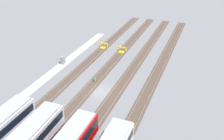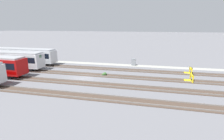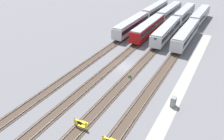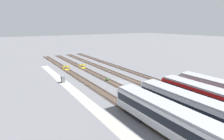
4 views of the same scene
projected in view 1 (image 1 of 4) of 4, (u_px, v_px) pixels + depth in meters
name	position (u px, v px, depth m)	size (l,w,h in m)	color
ground_plane	(101.00, 92.00, 44.59)	(400.00, 400.00, 0.00)	slate
service_walkway	(43.00, 80.00, 48.35)	(54.00, 2.00, 0.01)	#9E9E93
rail_track_nearest	(64.00, 84.00, 46.92)	(90.00, 2.23, 0.21)	#47382D
rail_track_near_inner	(88.00, 89.00, 45.36)	(90.00, 2.24, 0.21)	#47382D
rail_track_middle	(115.00, 95.00, 43.79)	(90.00, 2.24, 0.21)	#47382D
rail_track_far_inner	(143.00, 100.00, 42.22)	(90.00, 2.23, 0.21)	#47382D
bumper_stop_nearest_track	(104.00, 46.00, 61.86)	(1.35, 2.00, 1.22)	yellow
bumper_stop_near_inner_track	(122.00, 50.00, 59.67)	(1.35, 2.00, 1.22)	yellow
electrical_cabinet	(63.00, 60.00, 54.04)	(0.90, 0.73, 1.60)	gray
weed_clump	(95.00, 80.00, 47.81)	(0.92, 0.70, 0.64)	#38602D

